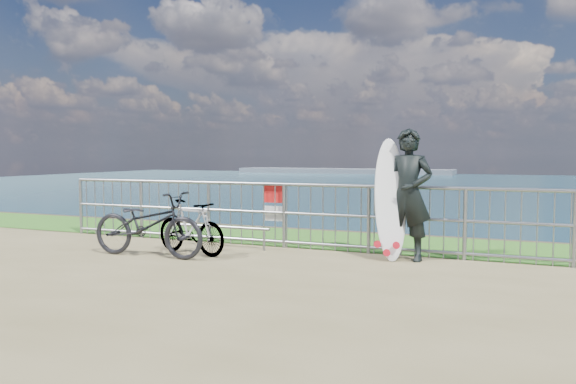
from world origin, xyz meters
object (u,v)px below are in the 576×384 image
at_px(surfboard, 390,204).
at_px(bicycle_near, 148,224).
at_px(bicycle_far, 191,227).
at_px(surfer, 408,195).

height_order(surfboard, bicycle_near, surfboard).
bearing_deg(surfboard, bicycle_near, -161.17).
relative_size(surfboard, bicycle_far, 1.28).
bearing_deg(surfer, bicycle_near, -154.32).
bearing_deg(surfer, bicycle_far, -158.77).
bearing_deg(surfboard, bicycle_far, -166.02).
relative_size(bicycle_near, bicycle_far, 1.34).
bearing_deg(bicycle_far, bicycle_near, 146.19).
bearing_deg(bicycle_near, bicycle_far, -49.11).
distance_m(surfer, bicycle_near, 4.08).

